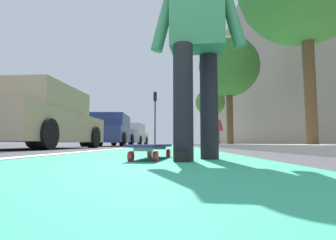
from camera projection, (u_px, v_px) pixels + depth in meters
name	position (u px, v px, depth m)	size (l,w,h in m)	color
ground_plane	(168.00, 147.00, 10.53)	(80.00, 80.00, 0.00)	#38383D
bike_lane_paint	(172.00, 145.00, 24.47)	(56.00, 1.91, 0.00)	#288466
lane_stripe_white	(158.00, 145.00, 20.51)	(52.00, 0.16, 0.01)	silver
sidewalk_curb	(218.00, 145.00, 18.41)	(52.00, 3.20, 0.11)	#9E9B93
building_facade	(246.00, 73.00, 22.84)	(40.00, 1.20, 12.27)	gray
skateboard	(152.00, 147.00, 2.09)	(0.86, 0.30, 0.11)	red
skater_person	(197.00, 35.00, 2.00)	(0.44, 0.72, 1.64)	black
parked_car_near	(39.00, 120.00, 6.40)	(4.21, 2.12, 1.46)	tan
parked_car_mid	(110.00, 131.00, 12.64)	(4.22, 1.96, 1.48)	navy
parked_car_far	(131.00, 135.00, 18.60)	(4.45, 2.04, 1.48)	#B7B7BC
traffic_light	(155.00, 109.00, 23.44)	(0.33, 0.28, 4.68)	#2D2D2D
street_tree_mid	(229.00, 67.00, 12.82)	(2.89, 2.89, 5.28)	brown
street_tree_far	(210.00, 102.00, 19.68)	(2.18, 2.18, 4.29)	brown
pedestrian_distant	(217.00, 129.00, 15.25)	(0.48, 0.74, 1.70)	brown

